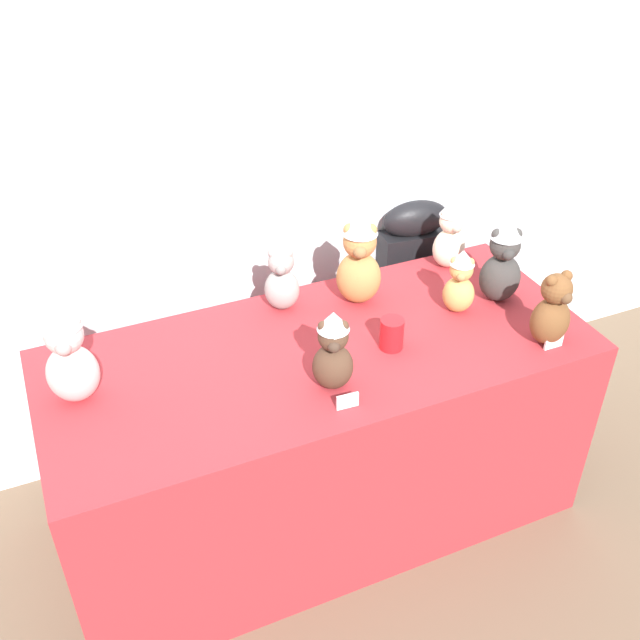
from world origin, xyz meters
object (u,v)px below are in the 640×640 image
object	(u,v)px
teddy_bear_caramel	(359,260)
teddy_bear_chestnut	(552,311)
instrument_case	(409,302)
teddy_bear_cocoa	(333,351)
teddy_bear_blush	(68,354)
party_cup_red	(392,334)
display_table	(320,436)
teddy_bear_ash	(282,281)
teddy_bear_charcoal	(502,261)
teddy_bear_honey	(460,282)
teddy_bear_cream	(450,235)

from	to	relation	value
teddy_bear_caramel	teddy_bear_chestnut	bearing A→B (deg)	-20.28
teddy_bear_caramel	instrument_case	bearing A→B (deg)	62.05
teddy_bear_cocoa	teddy_bear_blush	bearing A→B (deg)	-178.58
teddy_bear_blush	party_cup_red	size ratio (longest dim) A/B	3.13
display_table	teddy_bear_chestnut	size ratio (longest dim) A/B	6.83
instrument_case	teddy_bear_cocoa	world-z (taller)	teddy_bear_cocoa
teddy_bear_ash	teddy_bear_chestnut	xyz separation A→B (m)	(0.74, -0.55, 0.01)
teddy_bear_ash	teddy_bear_blush	bearing A→B (deg)	-142.34
display_table	teddy_bear_charcoal	distance (m)	0.91
teddy_bear_blush	party_cup_red	world-z (taller)	teddy_bear_blush
teddy_bear_chestnut	teddy_bear_honey	world-z (taller)	teddy_bear_chestnut
teddy_bear_ash	teddy_bear_cocoa	size ratio (longest dim) A/B	0.87
teddy_bear_chestnut	teddy_bear_ash	bearing A→B (deg)	139.62
instrument_case	teddy_bear_honey	distance (m)	0.67
teddy_bear_charcoal	teddy_bear_honey	xyz separation A→B (m)	(-0.18, -0.01, -0.04)
teddy_bear_caramel	teddy_bear_ash	bearing A→B (deg)	-169.23
teddy_bear_charcoal	teddy_bear_chestnut	size ratio (longest dim) A/B	1.21
teddy_bear_chestnut	teddy_bear_caramel	distance (m)	0.68
teddy_bear_caramel	teddy_bear_cocoa	world-z (taller)	teddy_bear_caramel
teddy_bear_charcoal	display_table	bearing A→B (deg)	-158.15
instrument_case	teddy_bear_honey	bearing A→B (deg)	-96.11
teddy_bear_honey	teddy_bear_caramel	world-z (taller)	teddy_bear_caramel
teddy_bear_honey	teddy_bear_charcoal	bearing A→B (deg)	34.55
teddy_bear_cream	teddy_bear_cocoa	world-z (taller)	teddy_bear_cream
teddy_bear_cream	teddy_bear_honey	size ratio (longest dim) A/B	1.15
teddy_bear_chestnut	party_cup_red	distance (m)	0.53
teddy_bear_cream	teddy_bear_honey	distance (m)	0.31
teddy_bear_ash	teddy_bear_cream	xyz separation A→B (m)	(0.70, 0.02, 0.03)
teddy_bear_blush	teddy_bear_ash	xyz separation A→B (m)	(0.75, 0.21, -0.05)
teddy_bear_blush	teddy_bear_ash	world-z (taller)	teddy_bear_blush
teddy_bear_caramel	party_cup_red	xyz separation A→B (m)	(-0.02, -0.30, -0.12)
teddy_bear_blush	teddy_bear_cream	distance (m)	1.47
teddy_bear_charcoal	teddy_bear_cocoa	world-z (taller)	teddy_bear_charcoal
teddy_bear_cocoa	teddy_bear_charcoal	bearing A→B (deg)	36.55
teddy_bear_cream	teddy_bear_charcoal	bearing A→B (deg)	-77.74
teddy_bear_ash	teddy_bear_caramel	size ratio (longest dim) A/B	0.69
teddy_bear_chestnut	party_cup_red	world-z (taller)	teddy_bear_chestnut
display_table	teddy_bear_cream	distance (m)	0.91
teddy_bear_charcoal	teddy_bear_blush	distance (m)	1.50
teddy_bear_cream	teddy_bear_chestnut	world-z (taller)	teddy_bear_cream
display_table	teddy_bear_honey	xyz separation A→B (m)	(0.54, 0.02, 0.52)
teddy_bear_honey	teddy_bear_caramel	size ratio (longest dim) A/B	0.69
teddy_bear_charcoal	teddy_bear_cream	distance (m)	0.28
teddy_bear_cream	party_cup_red	bearing A→B (deg)	-135.99
teddy_bear_charcoal	teddy_bear_cocoa	bearing A→B (deg)	-144.28
teddy_bear_charcoal	teddy_bear_cream	xyz separation A→B (m)	(-0.04, 0.28, -0.02)
teddy_bear_cream	party_cup_red	size ratio (longest dim) A/B	2.59
instrument_case	teddy_bear_ash	distance (m)	0.83
teddy_bear_ash	teddy_bear_caramel	distance (m)	0.28
teddy_bear_charcoal	teddy_bear_honey	bearing A→B (deg)	-158.10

